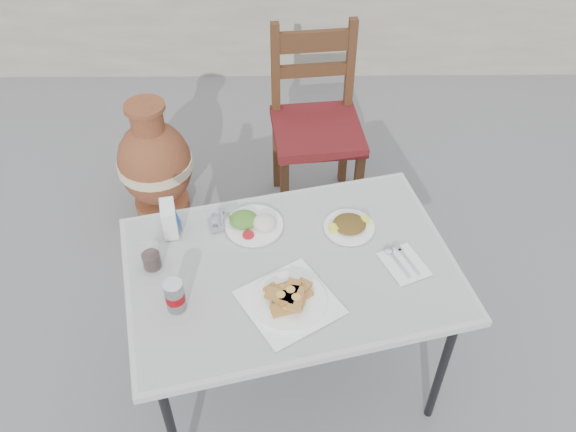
{
  "coord_description": "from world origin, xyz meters",
  "views": [
    {
      "loc": [
        0.01,
        -1.3,
        2.19
      ],
      "look_at": [
        0.02,
        0.1,
        0.85
      ],
      "focal_mm": 38.0,
      "sensor_mm": 36.0,
      "label": 1
    }
  ],
  "objects_px": {
    "cafe_table": "(291,275)",
    "terracotta_urn": "(155,164)",
    "pide_plate": "(289,297)",
    "napkin_holder": "(169,219)",
    "salad_chopped_plate": "(349,225)",
    "chair": "(316,123)",
    "cola_glass": "(151,258)",
    "condiment_caddy": "(222,221)",
    "salad_rice_plate": "(253,223)",
    "soda_can": "(175,296)"
  },
  "relations": [
    {
      "from": "chair",
      "to": "cafe_table",
      "type": "bearing_deg",
      "value": -103.43
    },
    {
      "from": "soda_can",
      "to": "condiment_caddy",
      "type": "xyz_separation_m",
      "value": [
        0.12,
        0.37,
        -0.03
      ]
    },
    {
      "from": "salad_chopped_plate",
      "to": "pide_plate",
      "type": "bearing_deg",
      "value": -123.14
    },
    {
      "from": "salad_rice_plate",
      "to": "cola_glass",
      "type": "height_order",
      "value": "cola_glass"
    },
    {
      "from": "pide_plate",
      "to": "napkin_holder",
      "type": "height_order",
      "value": "napkin_holder"
    },
    {
      "from": "condiment_caddy",
      "to": "chair",
      "type": "distance_m",
      "value": 0.97
    },
    {
      "from": "terracotta_urn",
      "to": "salad_chopped_plate",
      "type": "bearing_deg",
      "value": -43.51
    },
    {
      "from": "pide_plate",
      "to": "salad_chopped_plate",
      "type": "relative_size",
      "value": 2.06
    },
    {
      "from": "soda_can",
      "to": "pide_plate",
      "type": "bearing_deg",
      "value": 2.34
    },
    {
      "from": "salad_rice_plate",
      "to": "condiment_caddy",
      "type": "height_order",
      "value": "condiment_caddy"
    },
    {
      "from": "cafe_table",
      "to": "pide_plate",
      "type": "distance_m",
      "value": 0.17
    },
    {
      "from": "cafe_table",
      "to": "soda_can",
      "type": "xyz_separation_m",
      "value": [
        -0.36,
        -0.17,
        0.1
      ]
    },
    {
      "from": "chair",
      "to": "cola_glass",
      "type": "bearing_deg",
      "value": -125.44
    },
    {
      "from": "salad_chopped_plate",
      "to": "cola_glass",
      "type": "xyz_separation_m",
      "value": [
        -0.67,
        -0.17,
        0.03
      ]
    },
    {
      "from": "terracotta_urn",
      "to": "cafe_table",
      "type": "bearing_deg",
      "value": -56.62
    },
    {
      "from": "salad_chopped_plate",
      "to": "cola_glass",
      "type": "bearing_deg",
      "value": -165.54
    },
    {
      "from": "pide_plate",
      "to": "terracotta_urn",
      "type": "distance_m",
      "value": 1.38
    },
    {
      "from": "cafe_table",
      "to": "napkin_holder",
      "type": "xyz_separation_m",
      "value": [
        -0.42,
        0.17,
        0.11
      ]
    },
    {
      "from": "cafe_table",
      "to": "condiment_caddy",
      "type": "distance_m",
      "value": 0.32
    },
    {
      "from": "napkin_holder",
      "to": "condiment_caddy",
      "type": "xyz_separation_m",
      "value": [
        0.18,
        0.03,
        -0.04
      ]
    },
    {
      "from": "salad_rice_plate",
      "to": "condiment_caddy",
      "type": "distance_m",
      "value": 0.11
    },
    {
      "from": "pide_plate",
      "to": "condiment_caddy",
      "type": "bearing_deg",
      "value": 124.06
    },
    {
      "from": "napkin_holder",
      "to": "salad_chopped_plate",
      "type": "bearing_deg",
      "value": -10.99
    },
    {
      "from": "chair",
      "to": "salad_rice_plate",
      "type": "bearing_deg",
      "value": -112.97
    },
    {
      "from": "soda_can",
      "to": "terracotta_urn",
      "type": "relative_size",
      "value": 0.17
    },
    {
      "from": "terracotta_urn",
      "to": "salad_rice_plate",
      "type": "bearing_deg",
      "value": -57.01
    },
    {
      "from": "napkin_holder",
      "to": "terracotta_urn",
      "type": "bearing_deg",
      "value": 94.21
    },
    {
      "from": "cafe_table",
      "to": "terracotta_urn",
      "type": "height_order",
      "value": "cafe_table"
    },
    {
      "from": "cola_glass",
      "to": "condiment_caddy",
      "type": "height_order",
      "value": "cola_glass"
    },
    {
      "from": "cafe_table",
      "to": "cola_glass",
      "type": "bearing_deg",
      "value": 179.74
    },
    {
      "from": "soda_can",
      "to": "napkin_holder",
      "type": "xyz_separation_m",
      "value": [
        -0.06,
        0.34,
        0.0
      ]
    },
    {
      "from": "cola_glass",
      "to": "napkin_holder",
      "type": "relative_size",
      "value": 0.8
    },
    {
      "from": "cola_glass",
      "to": "chair",
      "type": "bearing_deg",
      "value": 60.8
    },
    {
      "from": "salad_chopped_plate",
      "to": "condiment_caddy",
      "type": "bearing_deg",
      "value": 177.38
    },
    {
      "from": "chair",
      "to": "terracotta_urn",
      "type": "relative_size",
      "value": 1.46
    },
    {
      "from": "salad_rice_plate",
      "to": "chair",
      "type": "distance_m",
      "value": 0.94
    },
    {
      "from": "soda_can",
      "to": "napkin_holder",
      "type": "distance_m",
      "value": 0.34
    },
    {
      "from": "cola_glass",
      "to": "napkin_holder",
      "type": "xyz_separation_m",
      "value": [
        0.04,
        0.17,
        0.02
      ]
    },
    {
      "from": "salad_rice_plate",
      "to": "soda_can",
      "type": "xyz_separation_m",
      "value": [
        -0.23,
        -0.36,
        0.04
      ]
    },
    {
      "from": "pide_plate",
      "to": "terracotta_urn",
      "type": "height_order",
      "value": "pide_plate"
    },
    {
      "from": "cafe_table",
      "to": "salad_rice_plate",
      "type": "distance_m",
      "value": 0.24
    },
    {
      "from": "condiment_caddy",
      "to": "cafe_table",
      "type": "bearing_deg",
      "value": -38.74
    },
    {
      "from": "pide_plate",
      "to": "cola_glass",
      "type": "xyz_separation_m",
      "value": [
        -0.46,
        0.16,
        0.02
      ]
    },
    {
      "from": "salad_rice_plate",
      "to": "salad_chopped_plate",
      "type": "relative_size",
      "value": 1.15
    },
    {
      "from": "salad_rice_plate",
      "to": "napkin_holder",
      "type": "relative_size",
      "value": 1.76
    },
    {
      "from": "salad_chopped_plate",
      "to": "napkin_holder",
      "type": "bearing_deg",
      "value": -179.36
    },
    {
      "from": "salad_rice_plate",
      "to": "condiment_caddy",
      "type": "bearing_deg",
      "value": 175.36
    },
    {
      "from": "salad_chopped_plate",
      "to": "condiment_caddy",
      "type": "distance_m",
      "value": 0.45
    },
    {
      "from": "napkin_holder",
      "to": "terracotta_urn",
      "type": "xyz_separation_m",
      "value": [
        -0.24,
        0.83,
        -0.42
      ]
    },
    {
      "from": "salad_chopped_plate",
      "to": "chair",
      "type": "height_order",
      "value": "chair"
    }
  ]
}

